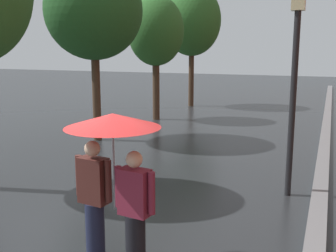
{
  "coord_description": "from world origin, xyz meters",
  "views": [
    {
      "loc": [
        3.25,
        -4.72,
        2.88
      ],
      "look_at": [
        0.29,
        2.7,
        1.35
      ],
      "focal_mm": 43.66,
      "sensor_mm": 36.0,
      "label": 1
    }
  ],
  "objects_px": {
    "street_tree_1": "(94,11)",
    "street_tree_3": "(192,21)",
    "street_lamp_post": "(294,80)",
    "street_tree_2": "(156,31)",
    "couple_under_umbrella": "(113,163)"
  },
  "relations": [
    {
      "from": "street_tree_1",
      "to": "street_tree_3",
      "type": "bearing_deg",
      "value": 87.94
    },
    {
      "from": "street_lamp_post",
      "to": "street_tree_2",
      "type": "bearing_deg",
      "value": 129.87
    },
    {
      "from": "street_tree_3",
      "to": "street_tree_2",
      "type": "bearing_deg",
      "value": -91.11
    },
    {
      "from": "street_tree_2",
      "to": "street_tree_3",
      "type": "height_order",
      "value": "street_tree_3"
    },
    {
      "from": "street_tree_1",
      "to": "street_tree_3",
      "type": "distance_m",
      "value": 8.4
    },
    {
      "from": "street_tree_1",
      "to": "street_tree_2",
      "type": "xyz_separation_m",
      "value": [
        0.22,
        4.18,
        -0.45
      ]
    },
    {
      "from": "street_tree_1",
      "to": "street_tree_2",
      "type": "height_order",
      "value": "street_tree_1"
    },
    {
      "from": "street_tree_2",
      "to": "street_lamp_post",
      "type": "xyz_separation_m",
      "value": [
        5.91,
        -7.08,
        -1.23
      ]
    },
    {
      "from": "street_tree_3",
      "to": "street_lamp_post",
      "type": "distance_m",
      "value": 12.85
    },
    {
      "from": "street_tree_2",
      "to": "couple_under_umbrella",
      "type": "xyz_separation_m",
      "value": [
        4.04,
        -10.71,
        -2.08
      ]
    },
    {
      "from": "street_tree_1",
      "to": "street_tree_3",
      "type": "relative_size",
      "value": 0.93
    },
    {
      "from": "couple_under_umbrella",
      "to": "street_tree_1",
      "type": "bearing_deg",
      "value": 123.11
    },
    {
      "from": "street_tree_1",
      "to": "couple_under_umbrella",
      "type": "distance_m",
      "value": 8.2
    },
    {
      "from": "street_tree_2",
      "to": "street_lamp_post",
      "type": "distance_m",
      "value": 9.31
    },
    {
      "from": "street_tree_1",
      "to": "street_tree_2",
      "type": "relative_size",
      "value": 1.11
    }
  ]
}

